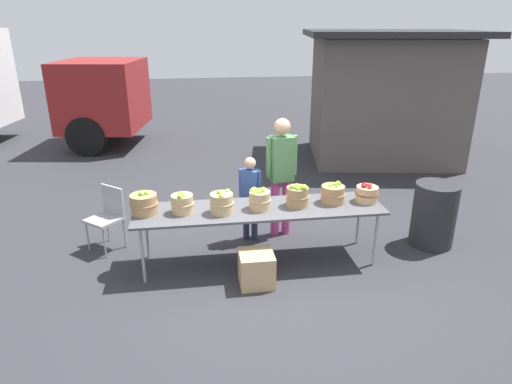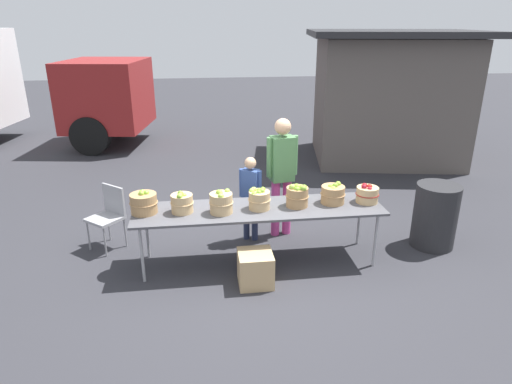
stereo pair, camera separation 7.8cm
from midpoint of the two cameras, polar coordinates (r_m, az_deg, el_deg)
name	(u,v)px [view 2 (the right image)]	position (r m, az deg, el deg)	size (l,w,h in m)	color
ground_plane	(259,261)	(5.90, 0.76, -8.78)	(40.00, 40.00, 0.00)	#2D2D33
market_table	(259,211)	(5.57, 0.80, -2.38)	(3.10, 0.76, 0.75)	#4C4C51
apple_basket_green_0	(144,203)	(5.54, -13.74, -1.35)	(0.34, 0.34, 0.29)	#A87F51
apple_basket_green_1	(182,203)	(5.47, -9.02, -1.34)	(0.28, 0.28, 0.27)	tan
apple_basket_green_2	(221,202)	(5.40, -4.05, -1.32)	(0.30, 0.30, 0.29)	tan
apple_basket_green_3	(259,199)	(5.50, 0.77, -0.88)	(0.28, 0.28, 0.27)	tan
apple_basket_green_4	(297,196)	(5.59, 5.69, -0.48)	(0.29, 0.29, 0.30)	#A87F51
apple_basket_green_5	(333,194)	(5.76, 10.16, -0.25)	(0.32, 0.32, 0.27)	#A87F51
apple_basket_red_0	(367,194)	(5.89, 14.35, -0.24)	(0.30, 0.30, 0.25)	tan
vendor_adult	(282,168)	(6.24, 3.68, 3.02)	(0.45, 0.28, 1.71)	#CC3F8C
child_customer	(250,192)	(6.16, -0.35, -0.03)	(0.30, 0.24, 1.22)	#262D4C
food_kiosk	(388,96)	(10.40, 16.73, 11.63)	(3.95, 3.46, 2.74)	#59514C
folding_chair	(109,212)	(6.35, -17.94, -2.48)	(0.56, 0.56, 0.86)	#99999E
trash_barrel	(435,216)	(6.58, 22.18, -2.82)	(0.58, 0.58, 0.89)	#262628
produce_crate	(255,268)	(5.34, 0.35, -9.72)	(0.40, 0.40, 0.40)	tan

